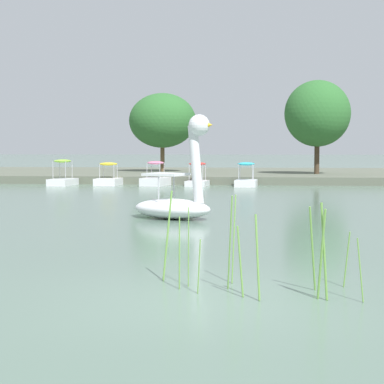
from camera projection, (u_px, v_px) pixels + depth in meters
ground_plane at (208, 299)px, 9.44m from camera, size 523.58×523.58×0.00m
shore_bank_far at (249, 175)px, 49.47m from camera, size 124.97×20.54×0.50m
swan_boat at (177, 195)px, 20.23m from camera, size 2.94×2.21×3.29m
pedal_boat_cyan at (246, 180)px, 38.01m from camera, size 1.36×2.04×1.45m
pedal_boat_red at (197, 179)px, 38.40m from camera, size 1.37×2.00×1.44m
pedal_boat_pink at (156, 179)px, 38.94m from camera, size 1.70×2.45×1.49m
pedal_boat_yellow at (109, 179)px, 39.24m from camera, size 1.44×2.15×1.41m
pedal_boat_lime at (63, 178)px, 39.04m from camera, size 1.40×2.34×1.60m
tree_broadleaf_behind_dock at (162, 121)px, 49.04m from camera, size 6.31×6.06×6.02m
tree_sapling_by_fence at (317, 114)px, 44.04m from camera, size 5.76×5.72×6.48m
reed_clump_foreground at (262, 250)px, 9.82m from camera, size 3.14×1.40×1.52m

